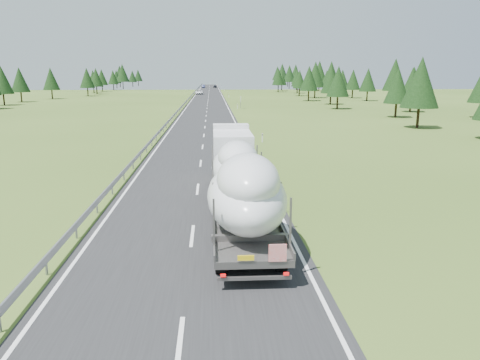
{
  "coord_description": "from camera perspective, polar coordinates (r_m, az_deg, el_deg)",
  "views": [
    {
      "loc": [
        0.98,
        -20.77,
        7.41
      ],
      "look_at": [
        2.38,
        2.48,
        2.08
      ],
      "focal_mm": 35.0,
      "sensor_mm": 36.0,
      "label": 1
    }
  ],
  "objects": [
    {
      "name": "boat_truck",
      "position": [
        24.45,
        -0.09,
        0.79
      ],
      "size": [
        3.3,
        20.16,
        4.31
      ],
      "color": "silver",
      "rests_on": "ground"
    },
    {
      "name": "distant_car_dark",
      "position": [
        248.16,
        -3.07,
        11.32
      ],
      "size": [
        1.84,
        4.11,
        1.37
      ],
      "primitive_type": "imported",
      "rotation": [
        0.0,
        0.0,
        -0.06
      ],
      "color": "black",
      "rests_on": "ground"
    },
    {
      "name": "ground",
      "position": [
        22.08,
        -5.84,
        -6.8
      ],
      "size": [
        400.0,
        400.0,
        0.0
      ],
      "primitive_type": "plane",
      "color": "#3A511B",
      "rests_on": "ground"
    },
    {
      "name": "guardrail",
      "position": [
        121.07,
        -6.51,
        9.58
      ],
      "size": [
        0.1,
        400.0,
        0.76
      ],
      "color": "slate",
      "rests_on": "ground"
    },
    {
      "name": "highway_sign",
      "position": [
        101.12,
        0.08,
        9.71
      ],
      "size": [
        0.08,
        0.9,
        2.6
      ],
      "color": "slate",
      "rests_on": "ground"
    },
    {
      "name": "road_surface",
      "position": [
        121.0,
        -3.96,
        9.35
      ],
      "size": [
        10.0,
        400.0,
        0.02
      ],
      "primitive_type": "cube",
      "color": "black",
      "rests_on": "ground"
    },
    {
      "name": "tree_line_right",
      "position": [
        137.37,
        13.26,
        12.29
      ],
      "size": [
        25.94,
        300.69,
        12.63
      ],
      "color": "black",
      "rests_on": "ground"
    },
    {
      "name": "marker_posts",
      "position": [
        175.99,
        -1.68,
        10.65
      ],
      "size": [
        0.13,
        350.08,
        1.0
      ],
      "color": "silver",
      "rests_on": "ground"
    },
    {
      "name": "distant_van",
      "position": [
        171.23,
        -4.99,
        10.63
      ],
      "size": [
        2.63,
        5.68,
        1.58
      ],
      "primitive_type": "imported",
      "rotation": [
        0.0,
        0.0,
        -0.0
      ],
      "color": "white",
      "rests_on": "ground"
    },
    {
      "name": "tree_line_left",
      "position": [
        133.18,
        -23.51,
        11.6
      ],
      "size": [
        15.4,
        299.34,
        12.49
      ],
      "color": "black",
      "rests_on": "ground"
    },
    {
      "name": "distant_car_blue",
      "position": [
        248.71,
        -4.5,
        11.32
      ],
      "size": [
        1.95,
        4.83,
        1.56
      ],
      "primitive_type": "imported",
      "rotation": [
        0.0,
        0.0,
        0.06
      ],
      "color": "#161F40",
      "rests_on": "ground"
    }
  ]
}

